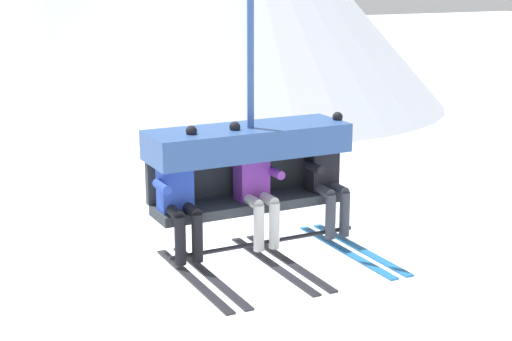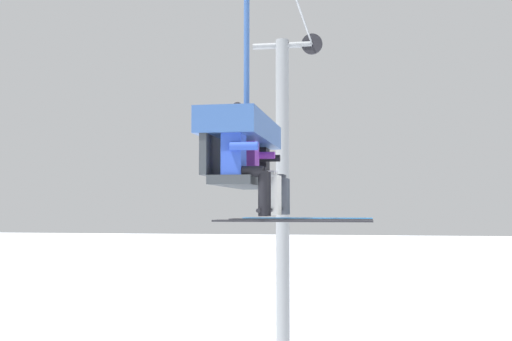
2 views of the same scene
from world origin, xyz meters
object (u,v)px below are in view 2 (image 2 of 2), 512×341
object	(u,v)px
lift_tower_far	(283,199)
skier_blue	(245,158)
chairlift_chair	(241,137)
skier_black	(269,168)
skier_purple	(258,164)

from	to	relation	value
lift_tower_far	skier_blue	size ratio (longest dim) A/B	5.40
lift_tower_far	skier_blue	distance (m)	10.13
lift_tower_far	chairlift_chair	bearing A→B (deg)	-175.60
skier_blue	skier_black	xyz separation A→B (m)	(1.69, 0.00, 0.00)
skier_blue	lift_tower_far	bearing A→B (deg)	5.24
lift_tower_far	chairlift_chair	world-z (taller)	lift_tower_far
skier_blue	skier_purple	bearing A→B (deg)	0.00
lift_tower_far	skier_black	distance (m)	8.46
chairlift_chair	lift_tower_far	bearing A→B (deg)	4.40
chairlift_chair	skier_purple	size ratio (longest dim) A/B	2.64
chairlift_chair	skier_purple	world-z (taller)	chairlift_chair
skier_black	chairlift_chair	bearing A→B (deg)	165.87
lift_tower_far	skier_black	size ratio (longest dim) A/B	5.40
lift_tower_far	chairlift_chair	distance (m)	9.30
chairlift_chair	skier_blue	xyz separation A→B (m)	(-0.84, -0.21, -0.33)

